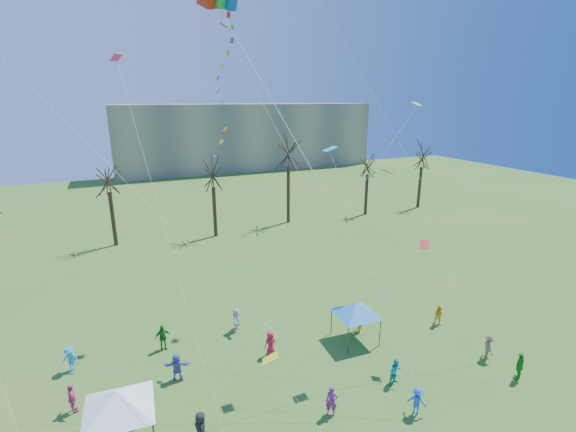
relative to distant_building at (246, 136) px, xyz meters
name	(u,v)px	position (x,y,z in m)	size (l,w,h in m)	color
distant_building	(246,136)	(0.00, 0.00, 0.00)	(60.00, 14.00, 15.00)	gray
bare_tree_row	(230,175)	(-17.11, -46.15, -0.22)	(70.27, 7.78, 12.18)	black
big_box_kite	(229,88)	(-24.90, -74.94, 9.18)	(4.27, 6.69, 22.41)	red
canopy_tent_white	(118,400)	(-31.12, -76.05, -4.71)	(4.39, 4.39, 3.29)	#3F3F44
canopy_tent_blue	(356,309)	(-15.94, -72.78, -5.11)	(3.76, 3.76, 2.82)	#3F3F44
festival_crowd	(268,376)	(-23.28, -74.95, -6.65)	(26.75, 14.50, 1.82)	red
small_kites_aloft	(275,155)	(-21.43, -71.75, 5.57)	(28.09, 17.92, 33.79)	orange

